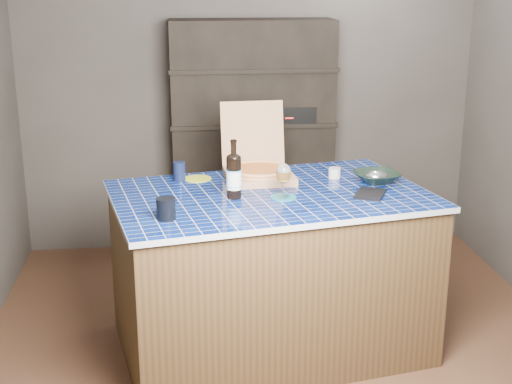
{
  "coord_description": "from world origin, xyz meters",
  "views": [
    {
      "loc": [
        -0.55,
        -3.72,
        2.08
      ],
      "look_at": [
        -0.14,
        0.0,
        0.96
      ],
      "focal_mm": 50.0,
      "sensor_mm": 36.0,
      "label": 1
    }
  ],
  "objects": [
    {
      "name": "foil_contents",
      "position": [
        0.59,
        0.17,
        0.98
      ],
      "size": [
        0.14,
        0.11,
        0.06
      ],
      "primitive_type": "ellipsoid",
      "color": "#A7A8B3",
      "rests_on": "bowl"
    },
    {
      "name": "pizza_box",
      "position": [
        -0.09,
        0.33,
        1.0
      ],
      "size": [
        0.41,
        0.49,
        0.42
      ],
      "rotation": [
        0.0,
        0.0,
        0.06
      ],
      "color": "#A17153",
      "rests_on": "kitchen_island"
    },
    {
      "name": "white_jar",
      "position": [
        0.36,
        0.29,
        0.97
      ],
      "size": [
        0.07,
        0.07,
        0.06
      ],
      "primitive_type": "cylinder",
      "color": "silver",
      "rests_on": "kitchen_island"
    },
    {
      "name": "bowl",
      "position": [
        0.59,
        0.17,
        0.97
      ],
      "size": [
        0.3,
        0.3,
        0.06
      ],
      "primitive_type": "imported",
      "rotation": [
        0.0,
        0.0,
        0.19
      ],
      "color": "black",
      "rests_on": "kitchen_island"
    },
    {
      "name": "tumbler",
      "position": [
        -0.63,
        -0.36,
        1.0
      ],
      "size": [
        0.1,
        0.1,
        0.11
      ],
      "primitive_type": "cylinder",
      "color": "black",
      "rests_on": "kitchen_island"
    },
    {
      "name": "mead_bottle",
      "position": [
        -0.26,
        -0.05,
        1.07
      ],
      "size": [
        0.09,
        0.09,
        0.32
      ],
      "color": "black",
      "rests_on": "kitchen_island"
    },
    {
      "name": "shelving_unit",
      "position": [
        0.0,
        1.53,
        0.9
      ],
      "size": [
        1.2,
        0.41,
        1.8
      ],
      "color": "black",
      "rests_on": "floor"
    },
    {
      "name": "room",
      "position": [
        0.0,
        0.0,
        1.25
      ],
      "size": [
        3.5,
        3.5,
        3.5
      ],
      "color": "#4F2E22",
      "rests_on": "ground"
    },
    {
      "name": "kitchen_island",
      "position": [
        -0.06,
        0.02,
        0.47
      ],
      "size": [
        1.9,
        1.41,
        0.94
      ],
      "rotation": [
        0.0,
        0.0,
        0.2
      ],
      "color": "#4C321E",
      "rests_on": "floor"
    },
    {
      "name": "wine_glass",
      "position": [
        0.0,
        -0.08,
        1.07
      ],
      "size": [
        0.08,
        0.08,
        0.19
      ],
      "color": "white",
      "rests_on": "teal_trivet"
    },
    {
      "name": "green_trivet",
      "position": [
        -0.45,
        0.35,
        0.94
      ],
      "size": [
        0.16,
        0.16,
        0.01
      ],
      "primitive_type": "cylinder",
      "color": "#B5C52A",
      "rests_on": "kitchen_island"
    },
    {
      "name": "navy_cup",
      "position": [
        -0.56,
        0.33,
        1.0
      ],
      "size": [
        0.07,
        0.07,
        0.11
      ],
      "primitive_type": "cylinder",
      "color": "#0E1533",
      "rests_on": "kitchen_island"
    },
    {
      "name": "teal_trivet",
      "position": [
        0.0,
        -0.08,
        0.95
      ],
      "size": [
        0.14,
        0.14,
        0.01
      ],
      "primitive_type": "cylinder",
      "color": "#156372",
      "rests_on": "kitchen_island"
    },
    {
      "name": "dvd_case",
      "position": [
        0.48,
        -0.08,
        0.95
      ],
      "size": [
        0.22,
        0.25,
        0.02
      ],
      "primitive_type": "cube",
      "rotation": [
        0.0,
        0.0,
        -0.44
      ],
      "color": "black",
      "rests_on": "kitchen_island"
    }
  ]
}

